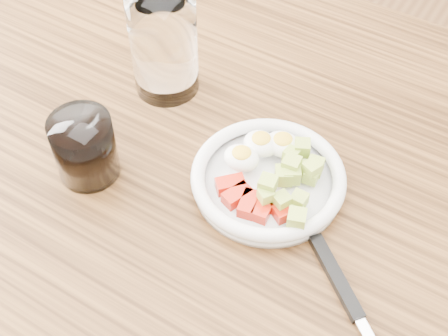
{
  "coord_description": "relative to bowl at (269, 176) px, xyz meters",
  "views": [
    {
      "loc": [
        0.24,
        -0.39,
        1.37
      ],
      "look_at": [
        -0.01,
        0.01,
        0.8
      ],
      "focal_mm": 50.0,
      "sensor_mm": 36.0,
      "label": 1
    }
  ],
  "objects": [
    {
      "name": "fork",
      "position": [
        0.15,
        -0.09,
        -0.01
      ],
      "size": [
        0.19,
        0.15,
        0.01
      ],
      "color": "black",
      "rests_on": "dining_table"
    },
    {
      "name": "bowl",
      "position": [
        0.0,
        0.0,
        0.0
      ],
      "size": [
        0.19,
        0.19,
        0.05
      ],
      "color": "white",
      "rests_on": "dining_table"
    },
    {
      "name": "dining_table",
      "position": [
        -0.04,
        -0.04,
        -0.12
      ],
      "size": [
        1.5,
        0.9,
        0.77
      ],
      "color": "brown",
      "rests_on": "ground"
    },
    {
      "name": "coffee_glass",
      "position": [
        -0.2,
        -0.1,
        0.03
      ],
      "size": [
        0.08,
        0.08,
        0.09
      ],
      "color": "white",
      "rests_on": "dining_table"
    },
    {
      "name": "water_glass",
      "position": [
        -0.21,
        0.08,
        0.06
      ],
      "size": [
        0.09,
        0.09,
        0.16
      ],
      "primitive_type": "cylinder",
      "color": "white",
      "rests_on": "dining_table"
    }
  ]
}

